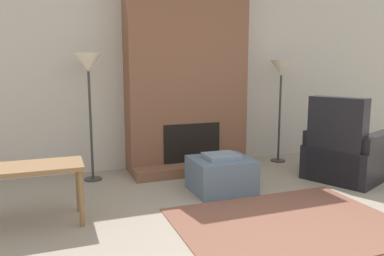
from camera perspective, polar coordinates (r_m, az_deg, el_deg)
The scene contains 8 objects.
wall_back at distance 5.30m, azimuth -1.73°, elevation 8.38°, with size 7.92×0.06×2.60m, color #BCB7AD.
fireplace at distance 5.06m, azimuth -0.80°, elevation 7.83°, with size 1.63×0.72×2.60m.
ottoman at distance 4.24m, azimuth 4.45°, elevation -6.98°, with size 0.66×0.58×0.43m.
armchair at distance 5.02m, azimuth 22.31°, elevation -3.85°, with size 1.17×1.12×1.04m.
side_table at distance 3.55m, azimuth -22.93°, elevation -6.42°, with size 0.82×0.44×0.54m.
floor_lamp_left at distance 4.64m, azimuth -15.53°, elevation 8.63°, with size 0.33×0.33×1.55m.
floor_lamp_right at distance 5.56m, azimuth 13.45°, elevation 8.13°, with size 0.33×0.33×1.48m.
area_rug at distance 3.54m, azimuth 14.48°, elevation -13.89°, with size 1.97×1.44×0.01m, color brown.
Camera 1 is at (-1.70, -2.03, 1.38)m, focal length 35.00 mm.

